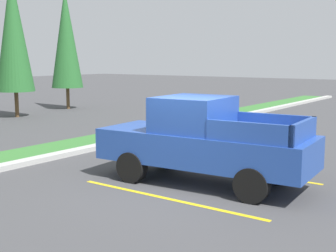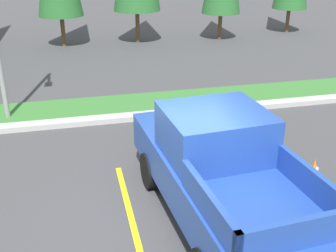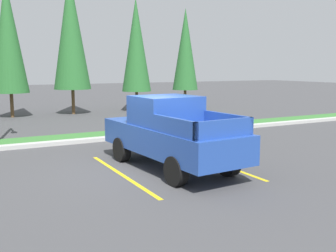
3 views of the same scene
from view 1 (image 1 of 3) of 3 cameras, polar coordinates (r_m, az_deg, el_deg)
name	(u,v)px [view 1 (image 1 of 3)]	position (r m, az deg, el deg)	size (l,w,h in m)	color
ground_plane	(179,190)	(10.70, 1.41, -7.95)	(120.00, 120.00, 0.00)	#424244
parking_line_near	(167,198)	(10.06, -0.16, -8.98)	(0.12, 4.80, 0.01)	yellow
parking_line_far	(234,170)	(12.61, 8.20, -5.49)	(0.12, 4.80, 0.01)	yellow
curb_strip	(39,159)	(14.04, -15.69, -4.00)	(56.00, 0.40, 0.15)	#B2B2AD
grass_median	(16,156)	(14.91, -18.32, -3.58)	(56.00, 1.80, 0.06)	#387533
pickup_truck_main	(203,141)	(11.10, 4.33, -1.86)	(2.28, 5.35, 2.10)	black
cypress_tree_rightmost	(13,31)	(24.99, -18.67, 11.08)	(1.93, 1.93, 7.44)	brown
cypress_tree_far_right	(66,38)	(28.35, -12.55, 10.61)	(1.86, 1.86, 7.16)	brown
traffic_cone	(224,151)	(13.66, 7.00, -3.16)	(0.36, 0.36, 0.60)	orange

